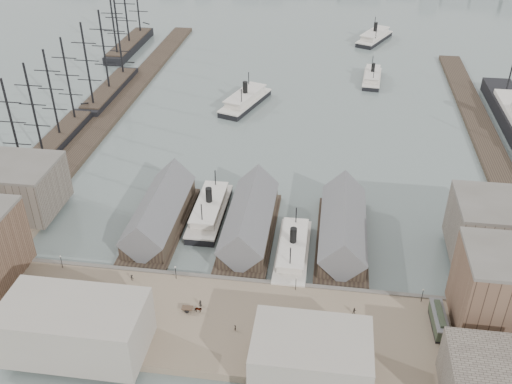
# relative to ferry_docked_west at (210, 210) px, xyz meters

# --- Properties ---
(ground) EXTENTS (900.00, 900.00, 0.00)m
(ground) POSITION_rel_ferry_docked_west_xyz_m (13.00, -23.88, -2.46)
(ground) COLOR slate
(ground) RESTS_ON ground
(quay) EXTENTS (180.00, 30.00, 2.00)m
(quay) POSITION_rel_ferry_docked_west_xyz_m (13.00, -43.88, -1.46)
(quay) COLOR #796651
(quay) RESTS_ON ground
(seawall) EXTENTS (180.00, 1.20, 2.30)m
(seawall) POSITION_rel_ferry_docked_west_xyz_m (13.00, -29.08, -1.31)
(seawall) COLOR #59544C
(seawall) RESTS_ON ground
(west_wharf) EXTENTS (10.00, 220.00, 1.60)m
(west_wharf) POSITION_rel_ferry_docked_west_xyz_m (-55.00, 76.12, -1.66)
(west_wharf) COLOR #2D231C
(west_wharf) RESTS_ON ground
(east_wharf) EXTENTS (10.00, 180.00, 1.60)m
(east_wharf) POSITION_rel_ferry_docked_west_xyz_m (91.00, 66.12, -1.66)
(east_wharf) COLOR #2D231C
(east_wharf) RESTS_ON ground
(ferry_shed_west) EXTENTS (14.00, 42.00, 12.60)m
(ferry_shed_west) POSITION_rel_ferry_docked_west_xyz_m (-13.00, -7.00, 2.18)
(ferry_shed_west) COLOR #2D231C
(ferry_shed_west) RESTS_ON ground
(ferry_shed_center) EXTENTS (14.00, 42.00, 12.60)m
(ferry_shed_center) POSITION_rel_ferry_docked_west_xyz_m (13.00, -7.00, 2.18)
(ferry_shed_center) COLOR #2D231C
(ferry_shed_center) RESTS_ON ground
(ferry_shed_east) EXTENTS (14.00, 42.00, 12.60)m
(ferry_shed_east) POSITION_rel_ferry_docked_west_xyz_m (39.00, -7.00, 2.18)
(ferry_shed_east) COLOR #2D231C
(ferry_shed_east) RESTS_ON ground
(warehouse_west_back) EXTENTS (26.00, 20.00, 14.00)m
(warehouse_west_back) POSITION_rel_ferry_docked_west_xyz_m (-57.00, -5.88, 6.54)
(warehouse_west_back) COLOR #60564C
(warehouse_west_back) RESTS_ON west_land
(warehouse_east_back) EXTENTS (28.00, 20.00, 15.00)m
(warehouse_east_back) POSITION_rel_ferry_docked_west_xyz_m (81.00, -8.88, 7.04)
(warehouse_east_back) COLOR #60564C
(warehouse_east_back) RESTS_ON east_land
(street_bldg_center) EXTENTS (24.00, 16.00, 10.00)m
(street_bldg_center) POSITION_rel_ferry_docked_west_xyz_m (33.00, -55.88, 4.54)
(street_bldg_center) COLOR gray
(street_bldg_center) RESTS_ON quay
(street_bldg_west) EXTENTS (30.00, 16.00, 12.00)m
(street_bldg_west) POSITION_rel_ferry_docked_west_xyz_m (-17.00, -55.88, 5.54)
(street_bldg_west) COLOR gray
(street_bldg_west) RESTS_ON quay
(street_bldg_east) EXTENTS (18.00, 14.00, 11.00)m
(street_bldg_east) POSITION_rel_ferry_docked_west_xyz_m (68.00, -56.88, 5.04)
(street_bldg_east) COLOR #60564C
(street_bldg_east) RESTS_ON quay
(lamp_post_far_w) EXTENTS (0.44, 0.44, 3.92)m
(lamp_post_far_w) POSITION_rel_ferry_docked_west_xyz_m (-32.00, -30.88, 2.25)
(lamp_post_far_w) COLOR black
(lamp_post_far_w) RESTS_ON quay
(lamp_post_near_w) EXTENTS (0.44, 0.44, 3.92)m
(lamp_post_near_w) POSITION_rel_ferry_docked_west_xyz_m (-2.00, -30.88, 2.25)
(lamp_post_near_w) COLOR black
(lamp_post_near_w) RESTS_ON quay
(lamp_post_near_e) EXTENTS (0.44, 0.44, 3.92)m
(lamp_post_near_e) POSITION_rel_ferry_docked_west_xyz_m (28.00, -30.88, 2.25)
(lamp_post_near_e) COLOR black
(lamp_post_near_e) RESTS_ON quay
(lamp_post_far_e) EXTENTS (0.44, 0.44, 3.92)m
(lamp_post_far_e) POSITION_rel_ferry_docked_west_xyz_m (58.00, -30.88, 2.25)
(lamp_post_far_e) COLOR black
(lamp_post_far_e) RESTS_ON quay
(ferry_docked_west) EXTENTS (8.81, 29.38, 10.49)m
(ferry_docked_west) POSITION_rel_ferry_docked_west_xyz_m (0.00, 0.00, 0.00)
(ferry_docked_west) COLOR black
(ferry_docked_west) RESTS_ON ground
(ferry_docked_east) EXTENTS (8.45, 28.16, 10.06)m
(ferry_docked_east) POSITION_rel_ferry_docked_west_xyz_m (26.00, -15.81, -0.10)
(ferry_docked_east) COLOR black
(ferry_docked_east) RESTS_ON ground
(ferry_open_near) EXTENTS (18.93, 32.93, 11.27)m
(ferry_open_near) POSITION_rel_ferry_docked_west_xyz_m (-2.34, 82.75, 0.18)
(ferry_open_near) COLOR black
(ferry_open_near) RESTS_ON ground
(ferry_open_mid) EXTENTS (9.72, 26.25, 9.18)m
(ferry_open_mid) POSITION_rel_ferry_docked_west_xyz_m (51.10, 118.60, -0.31)
(ferry_open_mid) COLOR black
(ferry_open_mid) RESTS_ON ground
(ferry_open_far) EXTENTS (21.28, 32.01, 11.05)m
(ferry_open_far) POSITION_rel_ferry_docked_west_xyz_m (54.29, 180.21, 0.13)
(ferry_open_far) COLOR black
(ferry_open_far) RESTS_ON ground
(sailing_ship_near) EXTENTS (8.55, 58.88, 35.14)m
(sailing_ship_near) POSITION_rel_ferry_docked_west_xyz_m (-64.62, 33.18, 0.12)
(sailing_ship_near) COLOR black
(sailing_ship_near) RESTS_ON ground
(sailing_ship_mid) EXTENTS (8.96, 51.75, 36.82)m
(sailing_ship_mid) POSITION_rel_ferry_docked_west_xyz_m (-62.55, 85.68, 0.18)
(sailing_ship_mid) COLOR black
(sailing_ship_mid) RESTS_ON ground
(sailing_ship_far) EXTENTS (9.67, 53.70, 39.74)m
(sailing_ship_far) POSITION_rel_ferry_docked_west_xyz_m (-74.73, 148.46, 0.41)
(sailing_ship_far) COLOR black
(sailing_ship_far) RESTS_ON ground
(tram) EXTENTS (3.36, 11.10, 3.90)m
(tram) POSITION_rel_ferry_docked_west_xyz_m (60.73, -38.94, 1.54)
(tram) COLOR black
(tram) RESTS_ON quay
(horse_cart_left) EXTENTS (4.55, 3.65, 1.48)m
(horse_cart_left) POSITION_rel_ferry_docked_west_xyz_m (-20.68, -37.55, 0.31)
(horse_cart_left) COLOR black
(horse_cart_left) RESTS_ON quay
(horse_cart_center) EXTENTS (4.84, 1.53, 1.56)m
(horse_cart_center) POSITION_rel_ferry_docked_west_xyz_m (5.34, -41.80, 0.34)
(horse_cart_center) COLOR black
(horse_cart_center) RESTS_ON quay
(horse_cart_right) EXTENTS (4.77, 3.05, 1.50)m
(horse_cart_right) POSITION_rel_ferry_docked_west_xyz_m (24.65, -47.05, 0.32)
(horse_cart_right) COLOR black
(horse_cart_right) RESTS_ON quay
(pedestrian_0) EXTENTS (0.72, 0.77, 1.70)m
(pedestrian_0) POSITION_rel_ferry_docked_west_xyz_m (-34.94, -38.02, 0.39)
(pedestrian_0) COLOR black
(pedestrian_0) RESTS_ON quay
(pedestrian_1) EXTENTS (0.87, 0.99, 1.71)m
(pedestrian_1) POSITION_rel_ferry_docked_west_xyz_m (-31.37, -40.87, 0.40)
(pedestrian_1) COLOR black
(pedestrian_1) RESTS_ON quay
(pedestrian_2) EXTENTS (1.22, 1.03, 1.64)m
(pedestrian_2) POSITION_rel_ferry_docked_west_xyz_m (-12.73, -33.04, 0.36)
(pedestrian_2) COLOR black
(pedestrian_2) RESTS_ON quay
(pedestrian_3) EXTENTS (1.05, 0.60, 1.69)m
(pedestrian_3) POSITION_rel_ferry_docked_west_xyz_m (-5.70, -45.02, 0.38)
(pedestrian_3) COLOR black
(pedestrian_3) RESTS_ON quay
(pedestrian_4) EXTENTS (0.86, 1.00, 1.72)m
(pedestrian_4) POSITION_rel_ferry_docked_west_xyz_m (6.23, -39.71, 0.40)
(pedestrian_4) COLOR black
(pedestrian_4) RESTS_ON quay
(pedestrian_5) EXTENTS (0.51, 0.65, 1.63)m
(pedestrian_5) POSITION_rel_ferry_docked_west_xyz_m (15.71, -46.28, 0.35)
(pedestrian_5) COLOR black
(pedestrian_5) RESTS_ON quay
(pedestrian_6) EXTENTS (1.03, 0.92, 1.75)m
(pedestrian_6) POSITION_rel_ferry_docked_west_xyz_m (42.18, -37.25, 0.41)
(pedestrian_6) COLOR black
(pedestrian_6) RESTS_ON quay
(pedestrian_7) EXTENTS (0.73, 1.18, 1.77)m
(pedestrian_7) POSITION_rel_ferry_docked_west_xyz_m (43.72, -46.17, 0.43)
(pedestrian_7) COLOR black
(pedestrian_7) RESTS_ON quay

